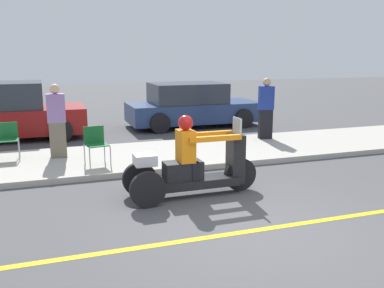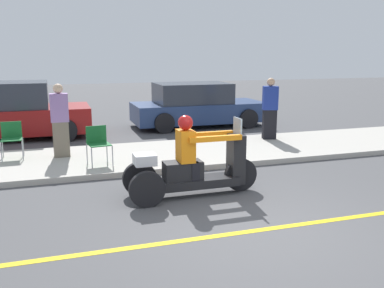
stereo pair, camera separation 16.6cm
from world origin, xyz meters
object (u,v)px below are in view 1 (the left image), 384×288
object	(u,v)px
spectator_mid_group	(57,122)
parked_car_lot_right	(7,113)
folding_chair_set_back	(96,141)
folding_chair_curbside	(8,137)
motorcycle_trike	(192,168)
spectator_end_of_line	(266,110)
parked_car_lot_far	(191,106)

from	to	relation	value
spectator_mid_group	parked_car_lot_right	bearing A→B (deg)	111.51
folding_chair_set_back	parked_car_lot_right	size ratio (longest dim) A/B	0.19
folding_chair_curbside	motorcycle_trike	bearing A→B (deg)	-47.13
motorcycle_trike	folding_chair_curbside	xyz separation A→B (m)	(-3.20, 3.45, 0.11)
spectator_end_of_line	parked_car_lot_right	distance (m)	7.42
folding_chair_set_back	parked_car_lot_right	world-z (taller)	parked_car_lot_right
folding_chair_set_back	folding_chair_curbside	world-z (taller)	same
spectator_end_of_line	folding_chair_curbside	xyz separation A→B (m)	(-6.62, -0.17, -0.31)
spectator_end_of_line	spectator_mid_group	world-z (taller)	spectator_end_of_line
motorcycle_trike	spectator_mid_group	xyz separation A→B (m)	(-2.13, 3.23, 0.41)
motorcycle_trike	spectator_end_of_line	bearing A→B (deg)	46.61
parked_car_lot_right	folding_chair_set_back	bearing A→B (deg)	-64.31
spectator_end_of_line	folding_chair_curbside	world-z (taller)	spectator_end_of_line
spectator_mid_group	folding_chair_curbside	world-z (taller)	spectator_mid_group
folding_chair_set_back	spectator_mid_group	bearing A→B (deg)	127.93
spectator_end_of_line	folding_chair_set_back	xyz separation A→B (m)	(-4.81, -1.34, -0.31)
spectator_end_of_line	parked_car_lot_far	bearing A→B (deg)	107.96
spectator_end_of_line	spectator_mid_group	bearing A→B (deg)	-175.99
spectator_mid_group	folding_chair_curbside	size ratio (longest dim) A/B	2.05
spectator_end_of_line	folding_chair_set_back	world-z (taller)	spectator_end_of_line
folding_chair_set_back	parked_car_lot_far	world-z (taller)	parked_car_lot_far
spectator_end_of_line	folding_chair_curbside	distance (m)	6.63
motorcycle_trike	folding_chair_curbside	size ratio (longest dim) A/B	2.94
spectator_end_of_line	folding_chair_set_back	size ratio (longest dim) A/B	2.05
spectator_mid_group	folding_chair_curbside	distance (m)	1.13
motorcycle_trike	folding_chair_curbside	bearing A→B (deg)	132.87
spectator_end_of_line	spectator_mid_group	xyz separation A→B (m)	(-5.55, -0.39, -0.00)
spectator_mid_group	parked_car_lot_far	size ratio (longest dim) A/B	0.38
spectator_end_of_line	parked_car_lot_right	xyz separation A→B (m)	(-6.84, 2.87, -0.16)
parked_car_lot_right	folding_chair_curbside	bearing A→B (deg)	-85.94
folding_chair_curbside	spectator_mid_group	bearing A→B (deg)	-11.39
spectator_end_of_line	spectator_mid_group	distance (m)	5.56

